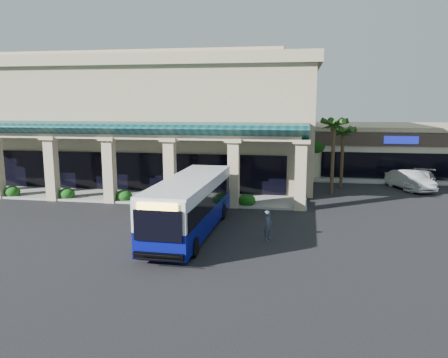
% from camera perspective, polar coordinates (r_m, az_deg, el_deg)
% --- Properties ---
extents(ground, '(110.00, 110.00, 0.00)m').
position_cam_1_polar(ground, '(25.58, -3.81, -6.26)').
color(ground, black).
extents(main_building, '(30.80, 14.80, 11.35)m').
position_cam_1_polar(main_building, '(42.22, -9.49, 7.82)').
color(main_building, tan).
rests_on(main_building, ground).
extents(arcade, '(30.00, 6.20, 5.70)m').
position_cam_1_polar(arcade, '(33.90, -14.43, 2.37)').
color(arcade, '#0A393D').
rests_on(arcade, ground).
extents(strip_mall, '(22.50, 12.50, 4.90)m').
position_cam_1_polar(strip_mall, '(49.64, 23.91, 3.67)').
color(strip_mall, beige).
rests_on(strip_mall, ground).
extents(palm_0, '(2.40, 2.40, 6.60)m').
position_cam_1_polar(palm_0, '(35.20, 14.05, 3.39)').
color(palm_0, '#1C3E10').
rests_on(palm_0, ground).
extents(palm_1, '(2.40, 2.40, 5.80)m').
position_cam_1_polar(palm_1, '(38.30, 15.19, 3.25)').
color(palm_1, '#1C3E10').
rests_on(palm_1, ground).
extents(broadleaf_tree, '(2.60, 2.60, 4.81)m').
position_cam_1_polar(broadleaf_tree, '(43.17, 11.90, 3.44)').
color(broadleaf_tree, '#14440F').
rests_on(broadleaf_tree, ground).
extents(transit_bus, '(2.84, 11.09, 3.08)m').
position_cam_1_polar(transit_bus, '(24.01, -4.41, -3.55)').
color(transit_bus, '#070E7B').
rests_on(transit_bus, ground).
extents(pedestrian, '(0.48, 0.64, 1.59)m').
position_cam_1_polar(pedestrian, '(23.07, 5.78, -6.04)').
color(pedestrian, '#394657').
rests_on(pedestrian, ground).
extents(car_white, '(3.43, 5.12, 1.60)m').
position_cam_1_polar(car_white, '(39.29, 23.12, -0.14)').
color(car_white, silver).
rests_on(car_white, ground).
extents(car_red, '(3.76, 5.47, 1.47)m').
position_cam_1_polar(car_red, '(40.01, 24.28, -0.15)').
color(car_red, silver).
rests_on(car_red, ground).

